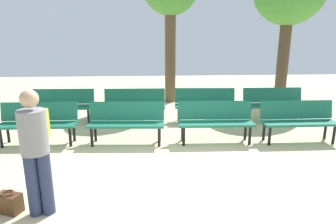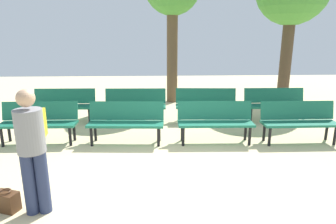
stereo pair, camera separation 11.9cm
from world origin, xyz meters
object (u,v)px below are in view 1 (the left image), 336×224
Objects in this scene: bench_r0_c1 at (126,120)px; bench_r0_c2 at (215,119)px; bench_r0_c3 at (298,119)px; visitor_with_backpack at (35,145)px; bench_r0_c0 at (38,121)px; bench_r1_c2 at (205,103)px; handbag at (9,203)px; bench_r1_c3 at (273,102)px; bench_r1_c1 at (135,103)px; bench_r1_c0 at (63,104)px.

bench_r0_c1 is 1.91m from bench_r0_c2.
bench_r0_c3 is (1.80, -0.07, 0.00)m from bench_r0_c2.
visitor_with_backpack is (-2.83, -2.49, 0.43)m from bench_r0_c2.
bench_r0_c0 is 0.97× the size of visitor_with_backpack.
bench_r1_c2 is at bearing 40.91° from bench_r0_c1.
handbag is at bearing -126.39° from bench_r1_c2.
bench_r0_c3 is at bearing -93.51° from bench_r1_c3.
bench_r1_c1 is (-1.81, 1.60, 0.00)m from bench_r0_c2.
visitor_with_backpack is at bearing -152.37° from bench_r0_c3.
bench_r1_c3 is at bearing 0.24° from bench_r1_c1.
bench_r1_c0 is at bearing -178.48° from bench_r1_c2.
bench_r1_c2 is at bearing 50.41° from handbag.
bench_r1_c1 is at bearing -113.73° from visitor_with_backpack.
bench_r1_c0 is 1.88m from bench_r1_c1.
bench_r1_c3 is (3.82, 1.47, 0.00)m from bench_r0_c1.
handbag is at bearing -12.58° from visitor_with_backpack.
handbag is (-3.27, -2.46, -0.37)m from bench_r0_c2.
bench_r1_c1 and bench_r1_c2 have the same top height.
bench_r0_c1 is at bearing -2.20° from bench_r0_c0.
bench_r0_c0 is 4.43× the size of handbag.
bench_r0_c1 is at bearing 178.25° from bench_r0_c3.
bench_r0_c1 is 1.01× the size of bench_r1_c3.
bench_r1_c1 is 4.34m from handbag.
bench_r1_c3 is (5.68, 1.40, 0.00)m from bench_r0_c0.
bench_r1_c2 is (-1.73, 1.63, 0.00)m from bench_r0_c3.
bench_r0_c0 is at bearing -141.40° from bench_r1_c1.
bench_r0_c3 is (5.57, -0.19, 0.00)m from bench_r0_c0.
bench_r0_c1 is 4.09m from bench_r1_c3.
bench_r0_c0 and bench_r1_c2 have the same top height.
bench_r0_c3 is 5.24m from visitor_with_backpack.
bench_r1_c3 reaches higher than handbag.
visitor_with_backpack is (-4.74, -4.01, 0.43)m from bench_r1_c3.
bench_r0_c0 and bench_r0_c1 have the same top height.
bench_r1_c0 is at bearing -88.02° from visitor_with_backpack.
bench_r0_c2 is 3.79m from visitor_with_backpack.
bench_r1_c1 is 1.00× the size of bench_r1_c3.
bench_r1_c1 is (-3.61, 1.67, 0.00)m from bench_r0_c3.
bench_r0_c3 is 0.99× the size of bench_r1_c1.
bench_r0_c2 is at bearing 37.04° from handbag.
visitor_with_backpack is (-0.92, -2.53, 0.43)m from bench_r0_c1.
bench_r1_c3 is (3.72, -0.08, 0.00)m from bench_r1_c1.
bench_r0_c2 and bench_r1_c0 have the same top height.
bench_r0_c3 is 1.59m from bench_r1_c3.
bench_r1_c0 is at bearing 156.81° from bench_r0_c2.
bench_r1_c1 is at bearing 139.64° from bench_r0_c2.
visitor_with_backpack reaches higher than bench_r1_c2.
bench_r1_c1 is 4.46× the size of handbag.
bench_r1_c3 is at bearing 13.98° from bench_r0_c0.
bench_r0_c1 is (1.86, -0.08, 0.00)m from bench_r0_c0.
bench_r0_c0 is 4.09m from bench_r1_c2.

